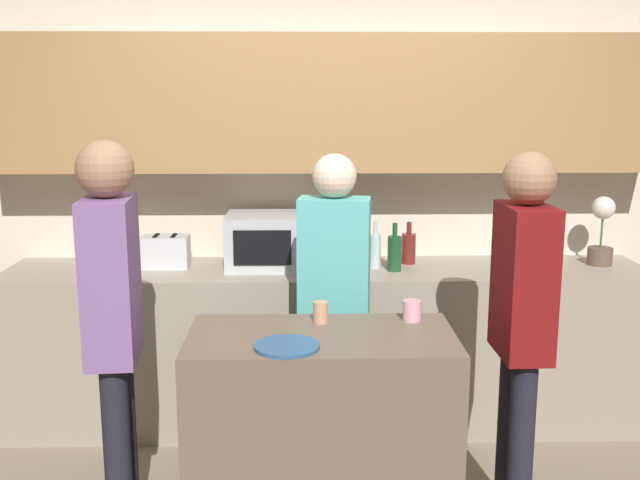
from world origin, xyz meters
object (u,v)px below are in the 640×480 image
potted_plant (602,231)px  cup_0 (412,311)px  bottle_1 (394,253)px  bottle_0 (375,250)px  microwave (273,241)px  person_right (522,313)px  cup_1 (320,312)px  person_center (334,288)px  bottle_2 (409,248)px  person_left (113,312)px  plate_on_island (287,346)px  toaster (166,251)px

potted_plant → cup_0: (-1.22, -0.99, -0.16)m
bottle_1 → bottle_0: bearing=145.9°
microwave → potted_plant: 1.87m
cup_0 → person_right: bearing=-20.8°
bottle_1 → cup_0: size_ratio=2.95×
bottle_1 → person_right: 1.12m
cup_1 → person_center: person_center is taller
bottle_1 → potted_plant: bearing=5.6°
bottle_1 → bottle_2: bearing=59.5°
bottle_1 → person_left: (-1.27, -1.12, 0.01)m
bottle_2 → bottle_1: bearing=-120.5°
bottle_0 → microwave: bearing=175.3°
potted_plant → bottle_2: (-1.09, 0.06, -0.11)m
microwave → cup_1: size_ratio=5.51×
cup_1 → plate_on_island: bearing=-113.5°
toaster → plate_on_island: (0.71, -1.34, -0.10)m
toaster → microwave: bearing=-0.1°
toaster → cup_1: size_ratio=2.75×
potted_plant → bottle_0: 1.30m
plate_on_island → microwave: bearing=94.4°
bottle_0 → cup_1: bottle_0 is taller
bottle_0 → cup_0: size_ratio=2.90×
bottle_1 → cup_0: bearing=-91.9°
plate_on_island → cup_1: bearing=66.5°
microwave → person_right: size_ratio=0.31×
bottle_0 → person_left: size_ratio=0.15×
cup_0 → person_left: person_left is taller
cup_1 → person_right: size_ratio=0.06×
toaster → person_left: person_left is taller
bottle_2 → person_left: (-1.37, -1.29, 0.02)m
bottle_0 → bottle_1: size_ratio=0.98×
microwave → cup_1: (0.24, -1.01, -0.12)m
bottle_2 → person_left: 1.89m
toaster → person_left: bearing=-89.6°
bottle_1 → plate_on_island: bottle_1 is taller
bottle_0 → person_center: person_center is taller
toaster → bottle_0: size_ratio=0.99×
bottle_2 → person_left: bearing=-136.7°
plate_on_island → bottle_0: bearing=69.8°
cup_1 → cup_0: bearing=2.8°
plate_on_island → person_left: (-0.70, 0.10, 0.11)m
bottle_0 → person_center: 0.63m
person_right → bottle_2: bearing=13.1°
bottle_2 → person_center: person_center is taller
cup_1 → person_left: 0.87m
microwave → toaster: (-0.60, 0.00, -0.06)m
bottle_1 → cup_1: bearing=-115.8°
bottle_2 → person_left: person_left is taller
bottle_1 → plate_on_island: size_ratio=1.03×
toaster → cup_0: bearing=-38.4°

